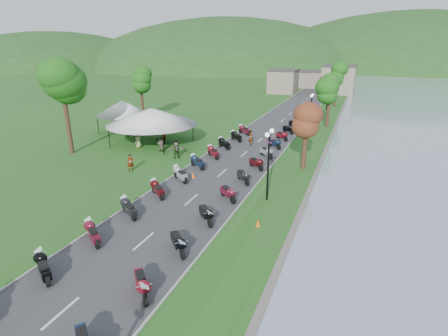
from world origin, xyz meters
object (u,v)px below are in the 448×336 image
(vendor_tent_main, at_px, (152,126))
(pedestrian_a, at_px, (131,171))
(pedestrian_c, at_px, (157,140))
(pedestrian_b, at_px, (161,152))

(vendor_tent_main, height_order, pedestrian_a, vendor_tent_main)
(vendor_tent_main, relative_size, pedestrian_c, 4.32)
(vendor_tent_main, bearing_deg, pedestrian_c, 109.87)
(pedestrian_c, bearing_deg, pedestrian_a, -28.28)
(vendor_tent_main, relative_size, pedestrian_b, 4.31)
(pedestrian_a, bearing_deg, pedestrian_c, 66.55)
(pedestrian_c, bearing_deg, pedestrian_b, -11.36)
(pedestrian_b, xyz_separation_m, pedestrian_c, (-3.06, 4.08, 0.00))
(vendor_tent_main, bearing_deg, pedestrian_b, -44.31)
(pedestrian_b, relative_size, pedestrian_c, 1.00)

